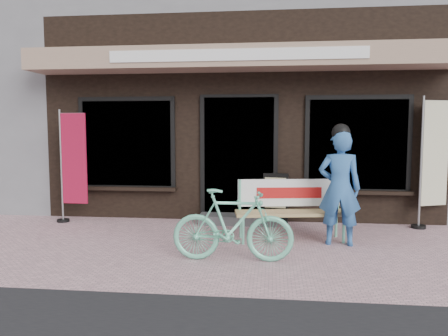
# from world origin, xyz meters

# --- Properties ---
(ground) EXTENTS (70.00, 70.00, 0.00)m
(ground) POSITION_xyz_m (0.00, 0.00, 0.00)
(ground) COLOR #CB9BA4
(ground) RESTS_ON ground
(storefront) EXTENTS (7.00, 6.77, 6.00)m
(storefront) POSITION_xyz_m (0.00, 4.96, 2.99)
(storefront) COLOR black
(storefront) RESTS_ON ground
(bench) EXTENTS (1.66, 0.66, 0.87)m
(bench) POSITION_xyz_m (0.85, 0.81, 0.51)
(bench) COLOR #68CCA5
(bench) RESTS_ON ground
(person) EXTENTS (0.61, 0.43, 1.69)m
(person) POSITION_xyz_m (1.51, 0.58, 0.83)
(person) COLOR #2F62A3
(person) RESTS_ON ground
(bicycle) EXTENTS (1.49, 0.43, 0.89)m
(bicycle) POSITION_xyz_m (0.11, -0.34, 0.45)
(bicycle) COLOR #68CCA5
(bicycle) RESTS_ON ground
(nobori_red) EXTENTS (0.57, 0.22, 1.94)m
(nobori_red) POSITION_xyz_m (-2.83, 1.54, 1.00)
(nobori_red) COLOR gray
(nobori_red) RESTS_ON ground
(nobori_cream) EXTENTS (0.63, 0.35, 2.14)m
(nobori_cream) POSITION_xyz_m (3.16, 1.82, 1.10)
(nobori_cream) COLOR gray
(nobori_cream) RESTS_ON ground
(menu_stand) EXTENTS (0.43, 0.16, 0.85)m
(menu_stand) POSITION_xyz_m (0.64, 1.93, 0.44)
(menu_stand) COLOR black
(menu_stand) RESTS_ON ground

